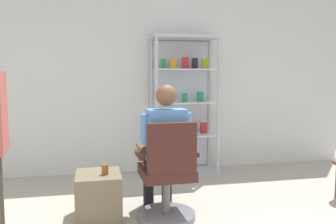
% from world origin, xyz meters
% --- Properties ---
extents(back_wall, '(6.00, 0.10, 2.70)m').
position_xyz_m(back_wall, '(0.00, 3.00, 1.35)').
color(back_wall, silver).
rests_on(back_wall, ground).
extents(display_cabinet_main, '(0.90, 0.45, 1.90)m').
position_xyz_m(display_cabinet_main, '(0.40, 2.76, 0.96)').
color(display_cabinet_main, '#B7B7BC').
rests_on(display_cabinet_main, ground).
extents(office_chair, '(0.57, 0.56, 0.96)m').
position_xyz_m(office_chair, '(-0.16, 1.16, 0.39)').
color(office_chair, slate).
rests_on(office_chair, ground).
extents(seated_shopkeeper, '(0.50, 0.57, 1.29)m').
position_xyz_m(seated_shopkeeper, '(-0.16, 1.32, 0.71)').
color(seated_shopkeeper, black).
rests_on(seated_shopkeeper, ground).
extents(storage_crate, '(0.42, 0.47, 0.44)m').
position_xyz_m(storage_crate, '(-0.79, 1.38, 0.22)').
color(storage_crate, '#72664C').
rests_on(storage_crate, ground).
extents(tea_glass, '(0.06, 0.06, 0.10)m').
position_xyz_m(tea_glass, '(-0.73, 1.33, 0.49)').
color(tea_glass, brown).
rests_on(tea_glass, storage_crate).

